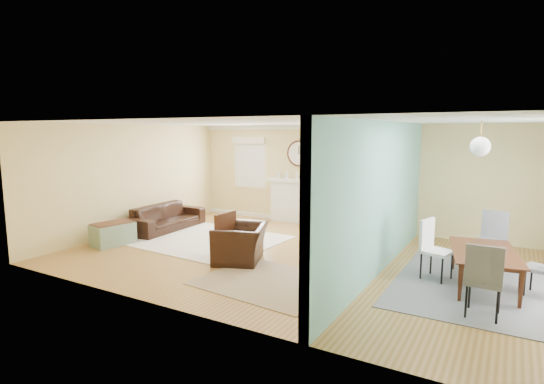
% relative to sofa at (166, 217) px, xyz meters
% --- Properties ---
extents(floor, '(9.00, 9.00, 0.00)m').
position_rel_sofa_xyz_m(floor, '(3.96, -0.51, -0.31)').
color(floor, brown).
rests_on(floor, ground).
extents(wall_back, '(9.00, 0.02, 2.60)m').
position_rel_sofa_xyz_m(wall_back, '(3.96, 2.49, 0.99)').
color(wall_back, '#D3BC79').
rests_on(wall_back, ground).
extents(wall_front, '(9.00, 0.02, 2.60)m').
position_rel_sofa_xyz_m(wall_front, '(3.96, -3.51, 0.99)').
color(wall_front, '#D3BC79').
rests_on(wall_front, ground).
extents(wall_left, '(0.02, 6.00, 2.60)m').
position_rel_sofa_xyz_m(wall_left, '(-0.54, -0.51, 0.99)').
color(wall_left, '#D3BC79').
rests_on(wall_left, ground).
extents(ceiling, '(9.00, 6.00, 0.02)m').
position_rel_sofa_xyz_m(ceiling, '(3.96, -0.51, 2.29)').
color(ceiling, white).
rests_on(ceiling, wall_back).
extents(partition, '(0.17, 6.00, 2.60)m').
position_rel_sofa_xyz_m(partition, '(5.47, -0.23, 1.05)').
color(partition, '#D3BC79').
rests_on(partition, ground).
extents(fireplace, '(1.70, 0.30, 1.17)m').
position_rel_sofa_xyz_m(fireplace, '(2.46, 2.37, 0.29)').
color(fireplace, white).
rests_on(fireplace, ground).
extents(wall_clock, '(0.70, 0.07, 0.70)m').
position_rel_sofa_xyz_m(wall_clock, '(2.46, 2.45, 1.54)').
color(wall_clock, '#482211').
rests_on(wall_clock, wall_back).
extents(window_left, '(1.05, 0.13, 1.42)m').
position_rel_sofa_xyz_m(window_left, '(0.91, 2.44, 1.35)').
color(window_left, white).
rests_on(window_left, wall_back).
extents(window_right, '(1.05, 0.13, 1.42)m').
position_rel_sofa_xyz_m(window_right, '(4.01, 2.44, 1.35)').
color(window_right, white).
rests_on(window_right, wall_back).
extents(pendant, '(0.30, 0.30, 0.55)m').
position_rel_sofa_xyz_m(pendant, '(6.96, -0.51, 1.89)').
color(pendant, gold).
rests_on(pendant, ceiling).
extents(rug_cream, '(3.23, 2.84, 0.02)m').
position_rel_sofa_xyz_m(rug_cream, '(1.54, -0.32, -0.30)').
color(rug_cream, beige).
rests_on(rug_cream, floor).
extents(rug_jute, '(2.31, 1.96, 0.01)m').
position_rel_sofa_xyz_m(rug_jute, '(4.10, -1.94, -0.31)').
color(rug_jute, tan).
rests_on(rug_jute, floor).
extents(rug_grey, '(2.61, 3.26, 0.01)m').
position_rel_sofa_xyz_m(rug_grey, '(7.15, -0.46, -0.31)').
color(rug_grey, slate).
rests_on(rug_grey, floor).
extents(sofa, '(0.93, 2.17, 0.62)m').
position_rel_sofa_xyz_m(sofa, '(0.00, 0.00, 0.00)').
color(sofa, black).
rests_on(sofa, floor).
extents(eames_chair, '(1.25, 1.32, 0.69)m').
position_rel_sofa_xyz_m(eames_chair, '(3.06, -1.21, 0.03)').
color(eames_chair, black).
rests_on(eames_chair, floor).
extents(green_chair, '(0.79, 0.81, 0.71)m').
position_rel_sofa_xyz_m(green_chair, '(4.12, 1.74, 0.04)').
color(green_chair, '#196452').
rests_on(green_chair, floor).
extents(trunk, '(0.67, 0.93, 0.49)m').
position_rel_sofa_xyz_m(trunk, '(0.02, -1.63, -0.07)').
color(trunk, gray).
rests_on(trunk, floor).
extents(credenza, '(0.55, 1.62, 0.80)m').
position_rel_sofa_xyz_m(credenza, '(5.16, 1.26, 0.09)').
color(credenza, '#916541').
rests_on(credenza, floor).
extents(tv, '(0.19, 1.07, 0.61)m').
position_rel_sofa_xyz_m(tv, '(5.14, 1.26, 0.79)').
color(tv, black).
rests_on(tv, credenza).
extents(garden_stool, '(0.31, 0.31, 0.45)m').
position_rel_sofa_xyz_m(garden_stool, '(5.13, 0.23, -0.09)').
color(garden_stool, white).
rests_on(garden_stool, floor).
extents(potted_plant, '(0.51, 0.50, 0.43)m').
position_rel_sofa_xyz_m(potted_plant, '(5.13, 0.23, 0.35)').
color(potted_plant, '#337F33').
rests_on(potted_plant, garden_stool).
extents(dining_table, '(1.21, 1.81, 0.59)m').
position_rel_sofa_xyz_m(dining_table, '(7.15, -0.46, -0.02)').
color(dining_table, '#482211').
rests_on(dining_table, floor).
extents(dining_chair_n, '(0.53, 0.53, 1.01)m').
position_rel_sofa_xyz_m(dining_chair_n, '(7.15, 0.71, 0.28)').
color(dining_chair_n, slate).
rests_on(dining_chair_n, floor).
extents(dining_chair_s, '(0.46, 0.46, 1.01)m').
position_rel_sofa_xyz_m(dining_chair_s, '(7.19, -1.65, 0.28)').
color(dining_chair_s, slate).
rests_on(dining_chair_s, floor).
extents(dining_chair_w, '(0.55, 0.55, 1.00)m').
position_rel_sofa_xyz_m(dining_chair_w, '(6.43, -0.46, 0.28)').
color(dining_chair_w, white).
rests_on(dining_chair_w, floor).
extents(dining_chair_e, '(0.49, 0.49, 0.89)m').
position_rel_sofa_xyz_m(dining_chair_e, '(7.88, -0.47, 0.21)').
color(dining_chair_e, slate).
rests_on(dining_chair_e, floor).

